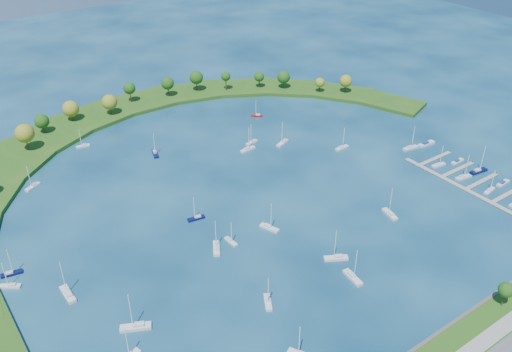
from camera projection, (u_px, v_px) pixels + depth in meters
ground at (253, 192)px, 246.98m from camera, size 700.00×700.00×0.00m
breakwater at (111, 175)px, 257.12m from camera, size 286.74×247.64×2.00m
breakwater_trees at (122, 114)px, 293.34m from camera, size 241.04×90.87×14.09m
harbor_tower at (112, 104)px, 319.72m from camera, size 2.60×2.60×3.96m
dock_system at (488, 191)px, 247.10m from camera, size 24.28×82.00×1.60m
moored_boat_0 at (11, 273)px, 199.37m from camera, size 7.82×3.48×11.11m
moored_boat_1 at (196, 217)px, 228.65m from camera, size 7.52×3.19×10.72m
moored_boat_3 at (68, 294)px, 190.09m from camera, size 2.81×9.70×14.22m
moored_boat_4 at (336, 257)px, 206.67m from camera, size 9.06×6.74×13.27m
moored_boat_5 at (390, 213)px, 231.02m from camera, size 4.42×8.98×12.71m
moored_boat_6 at (353, 277)px, 197.52m from camera, size 3.81×9.35×13.34m
moored_boat_7 at (33, 186)px, 249.48m from camera, size 7.84×5.73×11.43m
moored_boat_8 at (83, 145)px, 282.84m from camera, size 6.95×2.97×9.90m
moored_boat_9 at (252, 142)px, 286.14m from camera, size 7.66×3.69×10.86m
moored_boat_10 at (283, 142)px, 285.53m from camera, size 8.88×5.36×12.63m
moored_boat_11 at (257, 115)px, 314.09m from camera, size 6.30×5.43×9.60m
moored_boat_12 at (155, 153)px, 275.77m from camera, size 4.68×8.56×12.12m
moored_boat_13 at (248, 149)px, 279.53m from camera, size 8.62×3.21×12.39m
moored_boat_14 at (216, 248)px, 211.53m from camera, size 6.55×8.80×12.89m
moored_boat_15 at (268, 301)px, 187.05m from camera, size 5.80×7.88×11.51m
moored_boat_16 at (231, 241)px, 215.45m from camera, size 2.21×6.82×9.90m
moored_boat_17 at (10, 285)px, 193.77m from camera, size 7.19×5.83×10.76m
moored_boat_18 at (136, 326)px, 177.28m from camera, size 10.15×6.93×14.63m
moored_boat_20 at (269, 227)px, 222.90m from camera, size 5.04×8.71×12.36m
moored_boat_21 at (342, 147)px, 281.07m from camera, size 7.92×2.57×11.50m
docked_boat_4 at (490, 190)px, 246.71m from camera, size 7.39×3.08×10.54m
docked_boat_5 at (503, 183)px, 252.19m from camera, size 7.95×2.66×1.60m
docked_boat_6 at (463, 177)px, 256.34m from camera, size 8.44×3.64×12.01m
docked_boat_7 at (479, 171)px, 261.02m from camera, size 9.50×3.88×13.55m
docked_boat_8 at (439, 164)px, 266.12m from camera, size 7.63×3.19×10.88m
docked_boat_9 at (458, 161)px, 269.35m from camera, size 7.73×2.43×1.56m
docked_boat_10 at (410, 147)px, 280.81m from camera, size 8.75×3.55×12.50m
docked_boat_11 at (426, 144)px, 284.53m from camera, size 10.13×3.32×2.04m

